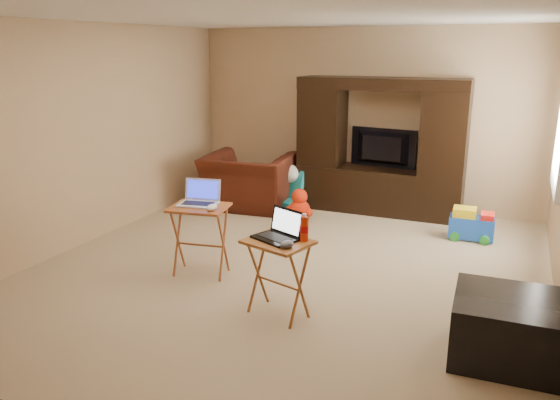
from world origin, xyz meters
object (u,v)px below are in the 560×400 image
at_px(tray_table_right, 278,278).
at_px(laptop_left, 197,193).
at_px(recliner, 249,181).
at_px(television, 381,149).
at_px(tray_table_left, 200,241).
at_px(mouse_left, 212,207).
at_px(plush_toy, 300,205).
at_px(child_rocker, 286,190).
at_px(mouse_right, 287,244).
at_px(water_bottle, 304,229).
at_px(push_toy, 472,224).
at_px(laptop_right, 275,226).
at_px(ottoman, 505,328).
at_px(entertainment_center, 380,146).

xyz_separation_m(tray_table_right, laptop_left, (-1.10, 0.52, 0.50)).
relative_size(recliner, laptop_left, 3.16).
xyz_separation_m(television, tray_table_left, (-1.09, -2.94, -0.52)).
bearing_deg(tray_table_right, tray_table_left, 171.25).
xyz_separation_m(tray_table_left, mouse_left, (0.19, -0.07, 0.39)).
relative_size(recliner, tray_table_left, 1.65).
bearing_deg(plush_toy, child_rocker, 132.42).
distance_m(mouse_right, water_bottle, 0.23).
bearing_deg(television, mouse_right, 98.44).
distance_m(mouse_left, water_bottle, 1.14).
relative_size(push_toy, tray_table_left, 0.73).
xyz_separation_m(plush_toy, laptop_right, (0.78, -2.52, 0.58)).
xyz_separation_m(television, water_bottle, (0.18, -3.35, -0.10)).
bearing_deg(child_rocker, laptop_left, -71.60).
bearing_deg(tray_table_right, child_rocker, 127.91).
height_order(laptop_right, mouse_right, laptop_right).
bearing_deg(recliner, plush_toy, 156.99).
bearing_deg(laptop_right, recliner, 143.46).
bearing_deg(mouse_left, laptop_left, 155.56).
distance_m(tray_table_left, laptop_left, 0.48).
height_order(television, laptop_left, television).
relative_size(recliner, mouse_left, 8.14).
bearing_deg(television, push_toy, 156.94).
distance_m(television, laptop_right, 3.42).
xyz_separation_m(recliner, laptop_right, (1.67, -2.80, 0.41)).
bearing_deg(ottoman, mouse_left, 172.28).
bearing_deg(tray_table_right, laptop_left, 170.56).
height_order(push_toy, mouse_right, mouse_right).
height_order(entertainment_center, tray_table_left, entertainment_center).
distance_m(recliner, laptop_right, 3.29).
bearing_deg(plush_toy, ottoman, -43.52).
distance_m(child_rocker, laptop_right, 3.18).
bearing_deg(tray_table_left, tray_table_right, -34.27).
xyz_separation_m(child_rocker, laptop_right, (1.14, -2.92, 0.52)).
xyz_separation_m(television, laptop_right, (-0.06, -3.41, -0.09)).
xyz_separation_m(child_rocker, tray_table_right, (1.18, -2.94, 0.06)).
xyz_separation_m(entertainment_center, mouse_right, (0.11, -3.50, -0.22)).
height_order(recliner, water_bottle, water_bottle).
distance_m(push_toy, laptop_right, 3.06).
height_order(push_toy, tray_table_right, tray_table_right).
bearing_deg(entertainment_center, tray_table_right, -91.30).
bearing_deg(mouse_left, laptop_right, -25.61).
bearing_deg(recliner, ottoman, 136.08).
xyz_separation_m(recliner, plush_toy, (0.89, -0.28, -0.16)).
relative_size(television, mouse_left, 6.44).
bearing_deg(push_toy, child_rocker, 171.91).
xyz_separation_m(entertainment_center, child_rocker, (-1.20, -0.44, -0.64)).
distance_m(entertainment_center, plush_toy, 1.38).
bearing_deg(child_rocker, entertainment_center, 36.69).
height_order(plush_toy, laptop_right, laptop_right).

